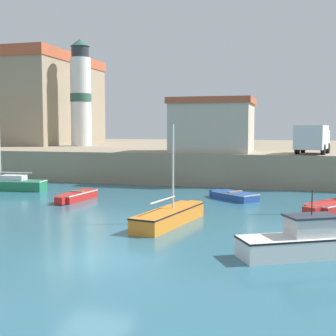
{
  "coord_description": "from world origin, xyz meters",
  "views": [
    {
      "loc": [
        6.74,
        -14.83,
        4.66
      ],
      "look_at": [
        -1.24,
        14.23,
        2.0
      ],
      "focal_mm": 50.0,
      "sensor_mm": 36.0,
      "label": 1
    }
  ],
  "objects_px": {
    "lighthouse": "(81,95)",
    "dinghy_red_6": "(77,196)",
    "sailboat_green_3": "(5,184)",
    "sailboat_orange_7": "(170,215)",
    "motorboat_white_0": "(309,241)",
    "harbor_shed_mid_row": "(212,125)",
    "dinghy_blue_4": "(234,195)",
    "truck_on_quay": "(312,138)",
    "church": "(34,97)"
  },
  "relations": [
    {
      "from": "dinghy_blue_4",
      "to": "dinghy_red_6",
      "type": "relative_size",
      "value": 0.88
    },
    {
      "from": "sailboat_orange_7",
      "to": "sailboat_green_3",
      "type": "bearing_deg",
      "value": 150.66
    },
    {
      "from": "dinghy_blue_4",
      "to": "sailboat_orange_7",
      "type": "xyz_separation_m",
      "value": [
        -1.95,
        -8.35,
        0.14
      ]
    },
    {
      "from": "sailboat_green_3",
      "to": "truck_on_quay",
      "type": "distance_m",
      "value": 23.43
    },
    {
      "from": "motorboat_white_0",
      "to": "sailboat_green_3",
      "type": "bearing_deg",
      "value": 149.49
    },
    {
      "from": "sailboat_orange_7",
      "to": "harbor_shed_mid_row",
      "type": "distance_m",
      "value": 17.6
    },
    {
      "from": "dinghy_red_6",
      "to": "lighthouse",
      "type": "distance_m",
      "value": 23.57
    },
    {
      "from": "motorboat_white_0",
      "to": "harbor_shed_mid_row",
      "type": "relative_size",
      "value": 0.8
    },
    {
      "from": "motorboat_white_0",
      "to": "harbor_shed_mid_row",
      "type": "height_order",
      "value": "harbor_shed_mid_row"
    },
    {
      "from": "lighthouse",
      "to": "truck_on_quay",
      "type": "distance_m",
      "value": 26.01
    },
    {
      "from": "motorboat_white_0",
      "to": "sailboat_orange_7",
      "type": "xyz_separation_m",
      "value": [
        -6.29,
        4.11,
        -0.13
      ]
    },
    {
      "from": "lighthouse",
      "to": "truck_on_quay",
      "type": "xyz_separation_m",
      "value": [
        23.92,
        -9.22,
        -4.34
      ]
    },
    {
      "from": "sailboat_orange_7",
      "to": "church",
      "type": "xyz_separation_m",
      "value": [
        -25.66,
        30.3,
        7.95
      ]
    },
    {
      "from": "harbor_shed_mid_row",
      "to": "sailboat_green_3",
      "type": "bearing_deg",
      "value": -148.01
    },
    {
      "from": "sailboat_orange_7",
      "to": "dinghy_red_6",
      "type": "bearing_deg",
      "value": 144.88
    },
    {
      "from": "sailboat_green_3",
      "to": "dinghy_blue_4",
      "type": "distance_m",
      "value": 16.8
    },
    {
      "from": "lighthouse",
      "to": "sailboat_green_3",
      "type": "bearing_deg",
      "value": -82.92
    },
    {
      "from": "sailboat_orange_7",
      "to": "lighthouse",
      "type": "xyz_separation_m",
      "value": [
        -16.98,
        25.51,
        7.72
      ]
    },
    {
      "from": "sailboat_green_3",
      "to": "sailboat_orange_7",
      "type": "bearing_deg",
      "value": -29.34
    },
    {
      "from": "truck_on_quay",
      "to": "church",
      "type": "bearing_deg",
      "value": 156.73
    },
    {
      "from": "dinghy_blue_4",
      "to": "dinghy_red_6",
      "type": "height_order",
      "value": "dinghy_red_6"
    },
    {
      "from": "harbor_shed_mid_row",
      "to": "truck_on_quay",
      "type": "xyz_separation_m",
      "value": [
        7.92,
        -0.72,
        -1.02
      ]
    },
    {
      "from": "church",
      "to": "lighthouse",
      "type": "relative_size",
      "value": 1.52
    },
    {
      "from": "dinghy_blue_4",
      "to": "church",
      "type": "xyz_separation_m",
      "value": [
        -27.61,
        21.95,
        8.09
      ]
    },
    {
      "from": "sailboat_green_3",
      "to": "church",
      "type": "relative_size",
      "value": 0.37
    },
    {
      "from": "motorboat_white_0",
      "to": "sailboat_orange_7",
      "type": "distance_m",
      "value": 7.51
    },
    {
      "from": "dinghy_red_6",
      "to": "sailboat_orange_7",
      "type": "xyz_separation_m",
      "value": [
        7.61,
        -5.35,
        0.12
      ]
    },
    {
      "from": "dinghy_red_6",
      "to": "harbor_shed_mid_row",
      "type": "xyz_separation_m",
      "value": [
        6.63,
        11.66,
        4.52
      ]
    },
    {
      "from": "motorboat_white_0",
      "to": "sailboat_green_3",
      "type": "xyz_separation_m",
      "value": [
        -21.14,
        12.45,
        -0.07
      ]
    },
    {
      "from": "sailboat_green_3",
      "to": "harbor_shed_mid_row",
      "type": "relative_size",
      "value": 0.97
    },
    {
      "from": "lighthouse",
      "to": "dinghy_red_6",
      "type": "bearing_deg",
      "value": -65.07
    },
    {
      "from": "motorboat_white_0",
      "to": "sailboat_orange_7",
      "type": "height_order",
      "value": "sailboat_orange_7"
    },
    {
      "from": "sailboat_green_3",
      "to": "truck_on_quay",
      "type": "height_order",
      "value": "truck_on_quay"
    },
    {
      "from": "dinghy_blue_4",
      "to": "dinghy_red_6",
      "type": "bearing_deg",
      "value": -162.58
    },
    {
      "from": "dinghy_blue_4",
      "to": "truck_on_quay",
      "type": "relative_size",
      "value": 0.75
    },
    {
      "from": "church",
      "to": "lighthouse",
      "type": "distance_m",
      "value": 9.92
    },
    {
      "from": "church",
      "to": "dinghy_red_6",
      "type": "bearing_deg",
      "value": -54.12
    },
    {
      "from": "motorboat_white_0",
      "to": "lighthouse",
      "type": "relative_size",
      "value": 0.47
    },
    {
      "from": "harbor_shed_mid_row",
      "to": "truck_on_quay",
      "type": "bearing_deg",
      "value": -5.21
    },
    {
      "from": "lighthouse",
      "to": "truck_on_quay",
      "type": "relative_size",
      "value": 2.5
    },
    {
      "from": "harbor_shed_mid_row",
      "to": "dinghy_red_6",
      "type": "bearing_deg",
      "value": -119.63
    },
    {
      "from": "motorboat_white_0",
      "to": "dinghy_red_6",
      "type": "xyz_separation_m",
      "value": [
        -13.9,
        9.46,
        -0.25
      ]
    },
    {
      "from": "sailboat_orange_7",
      "to": "church",
      "type": "distance_m",
      "value": 40.5
    },
    {
      "from": "sailboat_green_3",
      "to": "harbor_shed_mid_row",
      "type": "height_order",
      "value": "harbor_shed_mid_row"
    },
    {
      "from": "motorboat_white_0",
      "to": "harbor_shed_mid_row",
      "type": "xyz_separation_m",
      "value": [
        -7.27,
        21.12,
        4.27
      ]
    },
    {
      "from": "sailboat_orange_7",
      "to": "lighthouse",
      "type": "distance_m",
      "value": 31.6
    },
    {
      "from": "dinghy_blue_4",
      "to": "truck_on_quay",
      "type": "bearing_deg",
      "value": 57.82
    },
    {
      "from": "lighthouse",
      "to": "dinghy_blue_4",
      "type": "bearing_deg",
      "value": -42.18
    },
    {
      "from": "dinghy_red_6",
      "to": "truck_on_quay",
      "type": "distance_m",
      "value": 18.54
    },
    {
      "from": "sailboat_green_3",
      "to": "church",
      "type": "distance_m",
      "value": 25.71
    }
  ]
}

